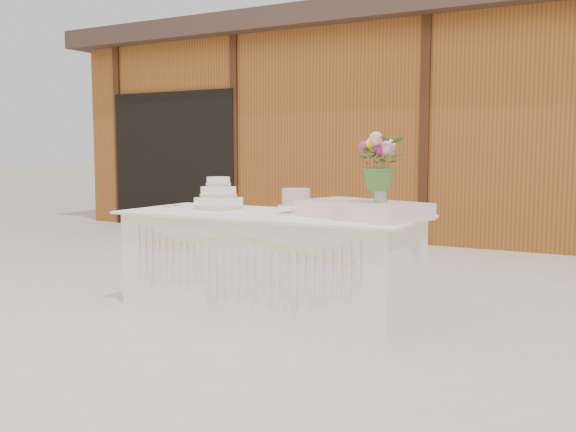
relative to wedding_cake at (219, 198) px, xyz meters
The scene contains 9 objects.
ground 1.02m from the wedding_cake, ahead, with size 80.00×80.00×0.00m, color beige.
barn 5.99m from the wedding_cake, 84.87° to the left, with size 12.60×4.60×3.30m.
cake_table 0.73m from the wedding_cake, ahead, with size 2.40×1.00×0.77m.
wedding_cake is the anchor object (origin of this frame).
pink_cake_stand 0.77m from the wedding_cake, ahead, with size 0.27×0.27×0.20m.
satin_runner 1.30m from the wedding_cake, ahead, with size 0.93×0.54×0.12m, color #FFCECD.
flower_vase 1.45m from the wedding_cake, ahead, with size 0.10×0.10×0.13m, color #A2A1A6.
bouquet 1.49m from the wedding_cake, ahead, with size 0.35×0.30×0.39m, color #406E2C.
loose_flowers 0.49m from the wedding_cake, behind, with size 0.13×0.32×0.02m, color pink, non-canonical shape.
Camera 1 is at (2.56, -4.29, 1.26)m, focal length 40.00 mm.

